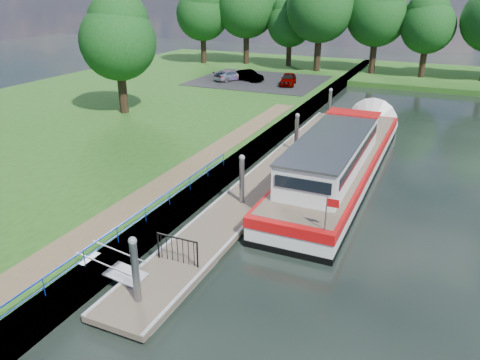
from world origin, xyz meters
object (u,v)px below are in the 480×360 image
at_px(car_b, 249,75).
at_px(car_a, 288,79).
at_px(barge, 343,157).
at_px(pontoon, 272,176).
at_px(car_c, 230,75).

bearing_deg(car_b, car_a, -73.58).
bearing_deg(barge, car_b, 125.48).
relative_size(pontoon, car_a, 8.03).
bearing_deg(pontoon, car_b, 116.21).
bearing_deg(car_c, barge, 152.91).
bearing_deg(car_b, car_c, 128.20).
bearing_deg(car_a, barge, -75.07).
distance_m(barge, car_b, 26.74).
bearing_deg(pontoon, car_c, 120.61).
relative_size(pontoon, car_b, 8.21).
bearing_deg(pontoon, barge, 34.31).
height_order(pontoon, car_b, car_b).
relative_size(barge, car_c, 5.41).
relative_size(barge, car_a, 5.66).
height_order(car_b, car_c, car_b).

